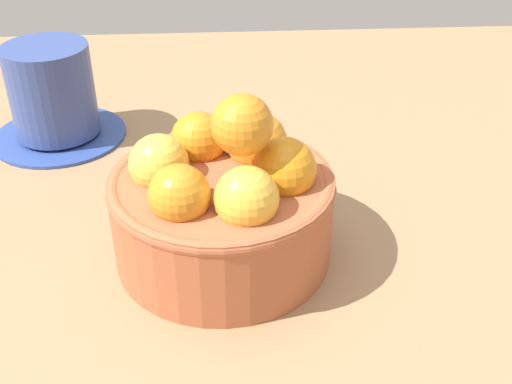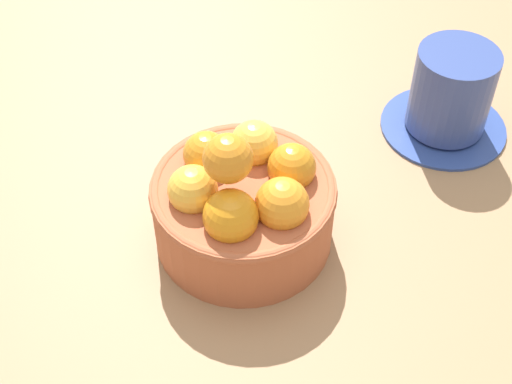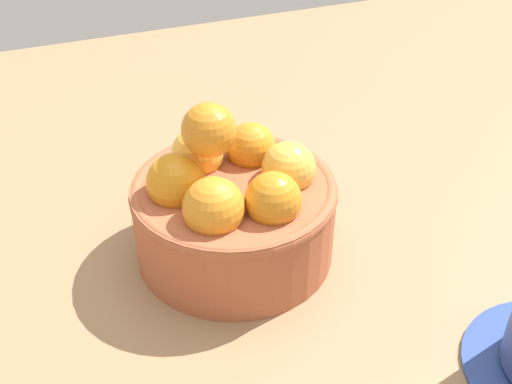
% 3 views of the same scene
% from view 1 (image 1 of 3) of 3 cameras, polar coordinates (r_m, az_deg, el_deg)
% --- Properties ---
extents(ground_plane, '(1.28, 0.92, 0.03)m').
position_cam_1_polar(ground_plane, '(0.45, -2.47, -7.06)').
color(ground_plane, '#997551').
extents(terracotta_bowl, '(0.15, 0.15, 0.12)m').
position_cam_1_polar(terracotta_bowl, '(0.41, -2.54, -0.83)').
color(terracotta_bowl, '#AD5938').
rests_on(terracotta_bowl, ground_plane).
extents(coffee_cup, '(0.12, 0.12, 0.09)m').
position_cam_1_polar(coffee_cup, '(0.59, -17.58, 8.16)').
color(coffee_cup, '#2D4692').
rests_on(coffee_cup, ground_plane).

